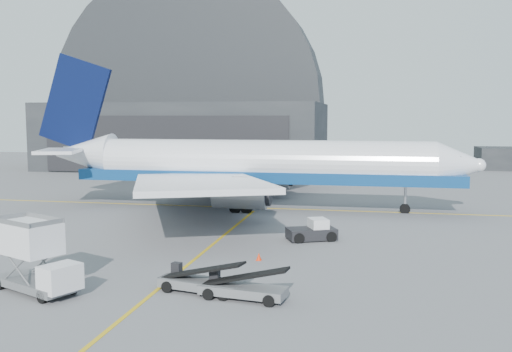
% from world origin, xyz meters
% --- Properties ---
extents(ground, '(200.00, 200.00, 0.00)m').
position_xyz_m(ground, '(0.00, 0.00, 0.00)').
color(ground, '#565659').
rests_on(ground, ground).
extents(taxi_lines, '(80.00, 42.12, 0.02)m').
position_xyz_m(taxi_lines, '(0.00, 12.67, 0.01)').
color(taxi_lines, gold).
rests_on(taxi_lines, ground).
extents(hangar, '(50.00, 28.30, 28.00)m').
position_xyz_m(hangar, '(-22.00, 64.95, 9.54)').
color(hangar, black).
rests_on(hangar, ground).
extents(airliner, '(47.42, 45.98, 16.64)m').
position_xyz_m(airliner, '(-1.08, 19.72, 4.66)').
color(airliner, white).
rests_on(airliner, ground).
extents(catering_truck, '(5.94, 4.20, 3.84)m').
position_xyz_m(catering_truck, '(-6.50, -10.68, 1.95)').
color(catering_truck, slate).
rests_on(catering_truck, ground).
extents(pushback_tug, '(4.22, 3.38, 1.72)m').
position_xyz_m(pushback_tug, '(7.24, 5.58, 0.65)').
color(pushback_tug, black).
rests_on(pushback_tug, ground).
extents(belt_loader_a, '(5.00, 2.27, 1.87)m').
position_xyz_m(belt_loader_a, '(5.00, -9.67, 0.58)').
color(belt_loader_a, slate).
rests_on(belt_loader_a, ground).
extents(belt_loader_b, '(5.12, 2.60, 1.91)m').
position_xyz_m(belt_loader_b, '(2.50, -9.02, 0.59)').
color(belt_loader_b, slate).
rests_on(belt_loader_b, ground).
extents(traffic_cone, '(0.36, 0.36, 0.52)m').
position_xyz_m(traffic_cone, '(4.31, -1.53, 0.25)').
color(traffic_cone, red).
rests_on(traffic_cone, ground).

